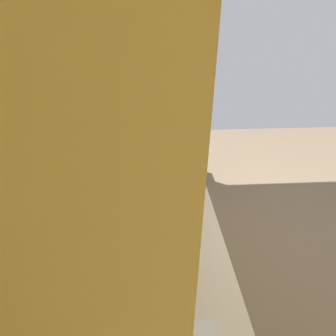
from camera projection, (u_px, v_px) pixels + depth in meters
The scene contains 8 objects.
ground_plane at pixel (309, 253), 2.40m from camera, with size 5.98×5.98×0.00m, color brown.
wall_back at pixel (94, 107), 1.62m from camera, with size 3.85×0.12×2.76m, color #F1CD84.
counter_run at pixel (159, 260), 1.77m from camera, with size 2.94×0.65×0.89m.
upper_cabinets at pixel (120, 34), 1.09m from camera, with size 2.07×0.34×0.66m.
oven_range at pixel (157, 145), 3.29m from camera, with size 0.61×0.69×1.07m.
microwave at pixel (153, 144), 1.98m from camera, with size 0.48×0.37×0.28m.
bowl at pixel (178, 212), 1.46m from camera, with size 0.13×0.13×0.06m.
kettle at pixel (167, 126), 2.45m from camera, with size 0.16×0.12×0.18m.
Camera 1 is at (-1.62, 1.37, 1.87)m, focal length 28.40 mm.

